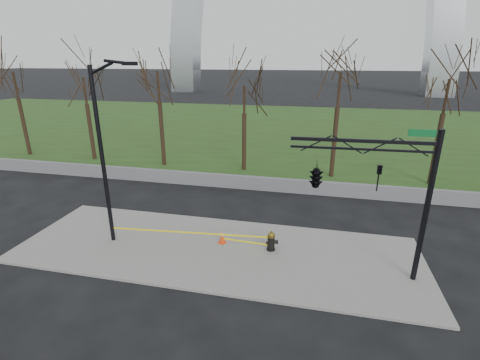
% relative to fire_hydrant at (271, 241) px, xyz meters
% --- Properties ---
extents(ground, '(500.00, 500.00, 0.00)m').
position_rel_fire_hydrant_xyz_m(ground, '(-2.46, -0.47, -0.53)').
color(ground, black).
rests_on(ground, ground).
extents(sidewalk, '(18.00, 6.00, 0.10)m').
position_rel_fire_hydrant_xyz_m(sidewalk, '(-2.46, -0.47, -0.48)').
color(sidewalk, gray).
rests_on(sidewalk, ground).
extents(grass_strip, '(120.00, 40.00, 0.06)m').
position_rel_fire_hydrant_xyz_m(grass_strip, '(-2.46, 29.53, -0.50)').
color(grass_strip, '#263E16').
rests_on(grass_strip, ground).
extents(guardrail, '(60.00, 0.30, 0.90)m').
position_rel_fire_hydrant_xyz_m(guardrail, '(-2.46, 7.53, -0.08)').
color(guardrail, '#59595B').
rests_on(guardrail, ground).
extents(tree_row, '(50.14, 4.00, 7.85)m').
position_rel_fire_hydrant_xyz_m(tree_row, '(-0.39, 11.53, 3.39)').
color(tree_row, black).
rests_on(tree_row, ground).
extents(fire_hydrant, '(0.59, 0.38, 0.94)m').
position_rel_fire_hydrant_xyz_m(fire_hydrant, '(0.00, 0.00, 0.00)').
color(fire_hydrant, black).
rests_on(fire_hydrant, sidewalk).
extents(traffic_cone, '(0.39, 0.39, 0.62)m').
position_rel_fire_hydrant_xyz_m(traffic_cone, '(-2.32, 0.13, -0.12)').
color(traffic_cone, red).
rests_on(traffic_cone, sidewalk).
extents(street_light, '(2.37, 0.60, 8.21)m').
position_rel_fire_hydrant_xyz_m(street_light, '(-7.22, -0.75, 4.16)').
color(street_light, black).
rests_on(street_light, ground).
extents(traffic_signal_mast, '(5.10, 2.50, 6.00)m').
position_rel_fire_hydrant_xyz_m(traffic_signal_mast, '(2.48, -1.07, 3.61)').
color(traffic_signal_mast, black).
rests_on(traffic_signal_mast, ground).
extents(caution_tape, '(7.43, 0.85, 0.47)m').
position_rel_fire_hydrant_xyz_m(caution_tape, '(-3.12, -0.26, 0.09)').
color(caution_tape, yellow).
rests_on(caution_tape, ground).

